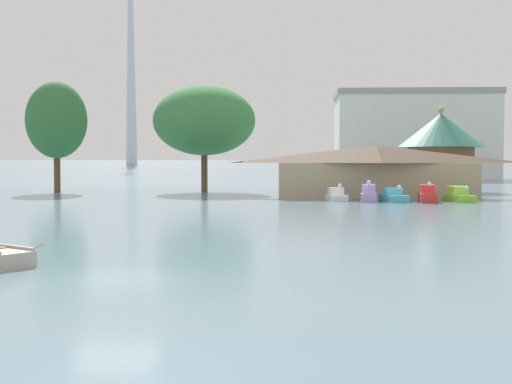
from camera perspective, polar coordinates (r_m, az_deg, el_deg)
name	(u,v)px	position (r m, az deg, el deg)	size (l,w,h in m)	color
ground_plane	(115,279)	(22.26, -11.12, -6.80)	(2000.00, 2000.00, 0.00)	slate
pedal_boat_white	(337,195)	(61.29, 6.42, -0.28)	(1.84, 2.71, 1.50)	white
pedal_boat_lavender	(369,195)	(60.47, 8.95, -0.22)	(1.51, 2.40, 1.82)	#B299D8
pedal_boat_cyan	(394,196)	(60.56, 10.89, -0.34)	(2.23, 3.17, 1.44)	#4CB7CC
pedal_boat_red	(428,195)	(60.78, 13.49, -0.25)	(1.55, 3.01, 1.71)	red
pedal_boat_lime	(459,196)	(62.12, 15.83, -0.28)	(2.36, 3.32, 1.38)	#8CCC3F
boathouse	(376,170)	(66.64, 9.55, 1.73)	(19.21, 5.86, 4.82)	tan
green_roof_pavilion	(441,147)	(80.37, 14.48, 3.47)	(9.31, 9.31, 9.17)	brown
shoreline_tree_tall_left	(56,120)	(78.59, -15.59, 5.52)	(6.39, 6.39, 11.67)	brown
shoreline_tree_mid	(204,121)	(77.07, -4.14, 5.69)	(10.94, 10.94, 11.39)	brown
background_building_block	(413,135)	(129.00, 12.41, 4.44)	(27.36, 15.90, 15.22)	silver
distant_broadcast_tower	(131,9)	(359.21, -9.95, 14.15)	(8.02, 8.02, 179.88)	silver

